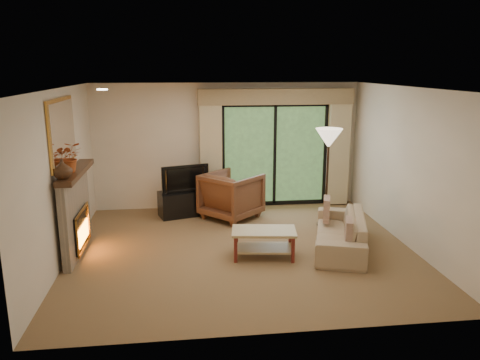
{
  "coord_description": "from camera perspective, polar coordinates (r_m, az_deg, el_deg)",
  "views": [
    {
      "loc": [
        -0.91,
        -7.1,
        2.91
      ],
      "look_at": [
        0.0,
        0.3,
        1.1
      ],
      "focal_mm": 35.0,
      "sensor_mm": 36.0,
      "label": 1
    }
  ],
  "objects": [
    {
      "name": "fireplace",
      "position": [
        7.83,
        -19.43,
        -3.68
      ],
      "size": [
        0.24,
        1.7,
        1.37
      ],
      "primitive_type": null,
      "color": "gray",
      "rests_on": "floor"
    },
    {
      "name": "armchair",
      "position": [
        9.17,
        -1.05,
        -1.89
      ],
      "size": [
        1.39,
        1.39,
        0.91
      ],
      "primitive_type": "imported",
      "rotation": [
        0.0,
        0.0,
        2.33
      ],
      "color": "brown",
      "rests_on": "floor"
    },
    {
      "name": "pillow_far",
      "position": [
        8.31,
        10.5,
        -3.51
      ],
      "size": [
        0.23,
        0.42,
        0.41
      ],
      "primitive_type": "cube",
      "rotation": [
        0.0,
        0.0,
        -0.31
      ],
      "color": "brown",
      "rests_on": "sofa"
    },
    {
      "name": "vase",
      "position": [
        7.03,
        -20.85,
        1.26
      ],
      "size": [
        0.33,
        0.33,
        0.28
      ],
      "primitive_type": "imported",
      "rotation": [
        0.0,
        0.0,
        -0.27
      ],
      "color": "#392214",
      "rests_on": "fireplace"
    },
    {
      "name": "mirror",
      "position": [
        7.58,
        -20.81,
        5.48
      ],
      "size": [
        0.07,
        1.45,
        1.02
      ],
      "primitive_type": null,
      "color": "#C48B38",
      "rests_on": "wall_left"
    },
    {
      "name": "wall_right",
      "position": [
        8.15,
        19.84,
        1.43
      ],
      "size": [
        0.0,
        5.0,
        5.0
      ],
      "primitive_type": "plane",
      "rotation": [
        1.57,
        0.0,
        -1.57
      ],
      "color": "beige",
      "rests_on": "ground"
    },
    {
      "name": "coffee_table",
      "position": [
        7.38,
        2.91,
        -7.72
      ],
      "size": [
        1.05,
        0.67,
        0.45
      ],
      "primitive_type": null,
      "rotation": [
        0.0,
        0.0,
        -0.14
      ],
      "color": "tan",
      "rests_on": "floor"
    },
    {
      "name": "curtain_right",
      "position": [
        10.13,
        11.89,
        3.64
      ],
      "size": [
        0.45,
        0.18,
        2.35
      ],
      "primitive_type": "cube",
      "color": "#C4B286",
      "rests_on": "floor"
    },
    {
      "name": "cornice",
      "position": [
        9.67,
        4.47,
        10.1
      ],
      "size": [
        3.2,
        0.24,
        0.32
      ],
      "primitive_type": "cube",
      "color": "#977D57",
      "rests_on": "wall_back"
    },
    {
      "name": "ceiling",
      "position": [
        7.17,
        0.3,
        11.16
      ],
      "size": [
        5.5,
        5.5,
        0.0
      ],
      "primitive_type": "plane",
      "rotation": [
        3.14,
        0.0,
        0.0
      ],
      "color": "white",
      "rests_on": "ground"
    },
    {
      "name": "sliding_door",
      "position": [
        9.91,
        4.23,
        3.08
      ],
      "size": [
        2.26,
        0.1,
        2.16
      ],
      "primitive_type": null,
      "color": "black",
      "rests_on": "floor"
    },
    {
      "name": "pillow_near",
      "position": [
        7.3,
        13.12,
        -6.11
      ],
      "size": [
        0.21,
        0.39,
        0.38
      ],
      "primitive_type": "cube",
      "rotation": [
        0.0,
        0.0,
        -0.31
      ],
      "color": "brown",
      "rests_on": "sofa"
    },
    {
      "name": "wall_left",
      "position": [
        7.51,
        -21.01,
        0.34
      ],
      "size": [
        0.0,
        5.0,
        5.0
      ],
      "primitive_type": "plane",
      "rotation": [
        1.57,
        0.0,
        1.57
      ],
      "color": "beige",
      "rests_on": "ground"
    },
    {
      "name": "wall_back",
      "position": [
        9.78,
        -1.58,
        4.16
      ],
      "size": [
        5.0,
        0.0,
        5.0
      ],
      "primitive_type": "plane",
      "rotation": [
        1.57,
        0.0,
        0.0
      ],
      "color": "beige",
      "rests_on": "ground"
    },
    {
      "name": "branches",
      "position": [
        7.42,
        -20.15,
        2.64
      ],
      "size": [
        0.47,
        0.43,
        0.46
      ],
      "primitive_type": "imported",
      "rotation": [
        0.0,
        0.0,
        0.18
      ],
      "color": "#9E431B",
      "rests_on": "fireplace"
    },
    {
      "name": "media_console",
      "position": [
        9.44,
        -6.76,
        -2.83
      ],
      "size": [
        1.09,
        0.72,
        0.5
      ],
      "primitive_type": "cube",
      "rotation": [
        0.0,
        0.0,
        0.29
      ],
      "color": "black",
      "rests_on": "floor"
    },
    {
      "name": "wall_front",
      "position": [
        4.96,
        3.96,
        -5.34
      ],
      "size": [
        5.0,
        0.0,
        5.0
      ],
      "primitive_type": "plane",
      "rotation": [
        -1.57,
        0.0,
        0.0
      ],
      "color": "beige",
      "rests_on": "ground"
    },
    {
      "name": "tv",
      "position": [
        9.3,
        -6.85,
        0.27
      ],
      "size": [
        0.94,
        0.39,
        0.55
      ],
      "primitive_type": "imported",
      "rotation": [
        0.0,
        0.0,
        0.29
      ],
      "color": "black",
      "rests_on": "media_console"
    },
    {
      "name": "floor_lamp",
      "position": [
        8.76,
        10.56,
        0.24
      ],
      "size": [
        0.51,
        0.51,
        1.83
      ],
      "primitive_type": null,
      "rotation": [
        0.0,
        0.0,
        0.05
      ],
      "color": "#FFE9C6",
      "rests_on": "floor"
    },
    {
      "name": "curtain_left",
      "position": [
        9.61,
        -3.56,
        3.37
      ],
      "size": [
        0.45,
        0.18,
        2.35
      ],
      "primitive_type": "cube",
      "color": "#C4B286",
      "rests_on": "floor"
    },
    {
      "name": "sofa",
      "position": [
        7.89,
        12.1,
        -6.12
      ],
      "size": [
        1.32,
        2.09,
        0.57
      ],
      "primitive_type": "imported",
      "rotation": [
        0.0,
        0.0,
        -1.88
      ],
      "color": "tan",
      "rests_on": "floor"
    },
    {
      "name": "floor",
      "position": [
        7.73,
        0.27,
        -8.47
      ],
      "size": [
        5.5,
        5.5,
        0.0
      ],
      "primitive_type": "plane",
      "color": "brown",
      "rests_on": "ground"
    }
  ]
}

